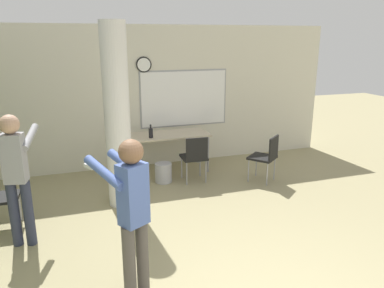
{
  "coord_description": "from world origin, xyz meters",
  "views": [
    {
      "loc": [
        -1.44,
        -2.31,
        2.56
      ],
      "look_at": [
        0.24,
        2.74,
        1.04
      ],
      "focal_mm": 35.0,
      "sensor_mm": 36.0,
      "label": 1
    }
  ],
  "objects_px": {
    "folding_table": "(169,137)",
    "chair_mid_room": "(266,155)",
    "bottle_on_table": "(151,133)",
    "chair_table_right": "(195,155)",
    "person_watching_back": "(16,170)",
    "person_playing_front": "(132,209)"
  },
  "relations": [
    {
      "from": "folding_table",
      "to": "person_watching_back",
      "type": "relative_size",
      "value": 0.91
    },
    {
      "from": "folding_table",
      "to": "chair_mid_room",
      "type": "height_order",
      "value": "chair_mid_room"
    },
    {
      "from": "chair_table_right",
      "to": "person_watching_back",
      "type": "distance_m",
      "value": 3.1
    },
    {
      "from": "chair_mid_room",
      "to": "person_watching_back",
      "type": "xyz_separation_m",
      "value": [
        -3.99,
        -0.94,
        0.49
      ]
    },
    {
      "from": "folding_table",
      "to": "person_playing_front",
      "type": "relative_size",
      "value": 0.91
    },
    {
      "from": "person_watching_back",
      "to": "folding_table",
      "type": "bearing_deg",
      "value": 39.69
    },
    {
      "from": "folding_table",
      "to": "chair_table_right",
      "type": "bearing_deg",
      "value": -67.73
    },
    {
      "from": "folding_table",
      "to": "person_playing_front",
      "type": "distance_m",
      "value": 3.79
    },
    {
      "from": "person_watching_back",
      "to": "bottle_on_table",
      "type": "bearing_deg",
      "value": 41.99
    },
    {
      "from": "folding_table",
      "to": "chair_table_right",
      "type": "relative_size",
      "value": 1.77
    },
    {
      "from": "folding_table",
      "to": "person_playing_front",
      "type": "height_order",
      "value": "person_playing_front"
    },
    {
      "from": "folding_table",
      "to": "bottle_on_table",
      "type": "height_order",
      "value": "bottle_on_table"
    },
    {
      "from": "chair_table_right",
      "to": "person_playing_front",
      "type": "bearing_deg",
      "value": -119.45
    },
    {
      "from": "chair_mid_room",
      "to": "person_playing_front",
      "type": "distance_m",
      "value": 3.77
    },
    {
      "from": "folding_table",
      "to": "chair_table_right",
      "type": "distance_m",
      "value": 0.8
    },
    {
      "from": "bottle_on_table",
      "to": "chair_table_right",
      "type": "distance_m",
      "value": 0.93
    },
    {
      "from": "person_playing_front",
      "to": "bottle_on_table",
      "type": "bearing_deg",
      "value": 74.76
    },
    {
      "from": "bottle_on_table",
      "to": "person_playing_front",
      "type": "distance_m",
      "value": 3.5
    },
    {
      "from": "bottle_on_table",
      "to": "chair_table_right",
      "type": "bearing_deg",
      "value": -38.48
    },
    {
      "from": "bottle_on_table",
      "to": "chair_table_right",
      "type": "xyz_separation_m",
      "value": [
        0.68,
        -0.54,
        -0.34
      ]
    },
    {
      "from": "person_playing_front",
      "to": "person_watching_back",
      "type": "bearing_deg",
      "value": 127.65
    },
    {
      "from": "bottle_on_table",
      "to": "folding_table",
      "type": "bearing_deg",
      "value": 24.41
    }
  ]
}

